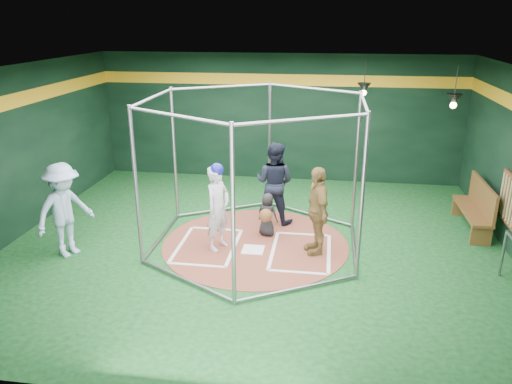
# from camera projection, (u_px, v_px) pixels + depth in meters

# --- Properties ---
(room_shell) EXTENTS (10.10, 9.10, 3.53)m
(room_shell) POSITION_uv_depth(u_px,v_px,m) (255.00, 162.00, 9.67)
(room_shell) COLOR #0D3B15
(room_shell) RESTS_ON ground
(clay_disc) EXTENTS (3.80, 3.80, 0.01)m
(clay_disc) POSITION_uv_depth(u_px,v_px,m) (255.00, 244.00, 10.24)
(clay_disc) COLOR brown
(clay_disc) RESTS_ON ground
(home_plate) EXTENTS (0.43, 0.43, 0.01)m
(home_plate) POSITION_uv_depth(u_px,v_px,m) (253.00, 250.00, 9.96)
(home_plate) COLOR white
(home_plate) RESTS_ON clay_disc
(batter_box_left) EXTENTS (1.17, 1.77, 0.01)m
(batter_box_left) POSITION_uv_depth(u_px,v_px,m) (207.00, 246.00, 10.13)
(batter_box_left) COLOR white
(batter_box_left) RESTS_ON clay_disc
(batter_box_right) EXTENTS (1.17, 1.77, 0.01)m
(batter_box_right) POSITION_uv_depth(u_px,v_px,m) (301.00, 252.00, 9.87)
(batter_box_right) COLOR white
(batter_box_right) RESTS_ON clay_disc
(batting_cage) EXTENTS (4.05, 4.67, 3.00)m
(batting_cage) POSITION_uv_depth(u_px,v_px,m) (255.00, 174.00, 9.74)
(batting_cage) COLOR gray
(batting_cage) RESTS_ON ground
(bat_rack) EXTENTS (0.07, 1.25, 0.98)m
(bat_rack) POSITION_uv_depth(u_px,v_px,m) (511.00, 202.00, 9.59)
(bat_rack) COLOR brown
(bat_rack) RESTS_ON room_shell
(pendant_lamp_near) EXTENTS (0.34, 0.34, 0.90)m
(pendant_lamp_near) POSITION_uv_depth(u_px,v_px,m) (364.00, 88.00, 12.39)
(pendant_lamp_near) COLOR black
(pendant_lamp_near) RESTS_ON room_shell
(pendant_lamp_far) EXTENTS (0.34, 0.34, 0.90)m
(pendant_lamp_far) POSITION_uv_depth(u_px,v_px,m) (454.00, 100.00, 10.65)
(pendant_lamp_far) COLOR black
(pendant_lamp_far) RESTS_ON room_shell
(batter_figure) EXTENTS (0.62, 0.73, 1.77)m
(batter_figure) POSITION_uv_depth(u_px,v_px,m) (218.00, 207.00, 9.77)
(batter_figure) COLOR #BABAC0
(batter_figure) RESTS_ON clay_disc
(visitor_leopard) EXTENTS (0.71, 1.11, 1.75)m
(visitor_leopard) POSITION_uv_depth(u_px,v_px,m) (317.00, 210.00, 9.61)
(visitor_leopard) COLOR #AD8B4A
(visitor_leopard) RESTS_ON clay_disc
(catcher_figure) EXTENTS (0.52, 0.60, 0.93)m
(catcher_figure) POSITION_uv_depth(u_px,v_px,m) (267.00, 215.00, 10.47)
(catcher_figure) COLOR black
(catcher_figure) RESTS_ON clay_disc
(umpire) EXTENTS (1.06, 0.92, 1.84)m
(umpire) POSITION_uv_depth(u_px,v_px,m) (274.00, 182.00, 11.08)
(umpire) COLOR black
(umpire) RESTS_ON clay_disc
(bystander_blue) EXTENTS (1.17, 1.38, 1.86)m
(bystander_blue) POSITION_uv_depth(u_px,v_px,m) (64.00, 210.00, 9.50)
(bystander_blue) COLOR #9DB6D0
(bystander_blue) RESTS_ON ground
(dugout_bench) EXTENTS (0.43, 1.85, 1.08)m
(dugout_bench) POSITION_uv_depth(u_px,v_px,m) (477.00, 206.00, 10.78)
(dugout_bench) COLOR brown
(dugout_bench) RESTS_ON ground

